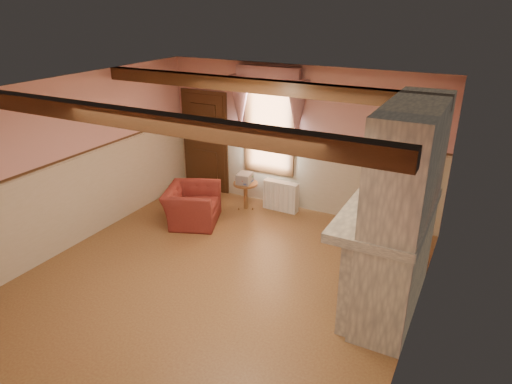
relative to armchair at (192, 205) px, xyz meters
The scene contains 26 objects.
floor 2.08m from the armchair, 45.08° to the right, with size 5.50×6.00×0.01m, color brown.
ceiling 3.20m from the armchair, 45.08° to the right, with size 5.50×6.00×0.01m, color silver.
wall_back 2.37m from the armchair, 46.85° to the left, with size 5.50×0.02×2.80m, color #D59593.
wall_front 4.80m from the armchair, 71.97° to the right, with size 5.50×0.02×2.80m, color #D59593.
wall_left 2.22m from the armchair, 131.81° to the right, with size 0.02×6.00×2.80m, color #D59593.
wall_right 4.57m from the armchair, 19.09° to the right, with size 0.02×6.00×2.80m, color #D59593.
wainscot 2.09m from the armchair, 45.08° to the right, with size 5.50×6.00×1.50m, color beige, non-canonical shape.
chair_rail 2.36m from the armchair, 45.08° to the right, with size 5.50×6.00×0.08m, color black, non-canonical shape.
firebox 3.56m from the armchair, 13.90° to the right, with size 0.20×0.95×0.90m, color black.
armchair is the anchor object (origin of this frame).
side_table 1.16m from the armchair, 59.26° to the left, with size 0.49×0.49×0.55m, color brown.
book_stack 1.18m from the armchair, 58.92° to the left, with size 0.26×0.32×0.20m, color #B7AD8C.
radiator 1.76m from the armchair, 44.99° to the left, with size 0.70×0.18×0.60m, color white.
bowl 3.97m from the armchair, 14.04° to the right, with size 0.34×0.34×0.08m, color brown.
mantel_clock 3.88m from the armchair, ahead, with size 0.14×0.24×0.20m, color black.
oil_lamp 3.90m from the armchair, ahead, with size 0.11×0.11×0.28m, color gold.
candle_red 4.15m from the armchair, 21.93° to the right, with size 0.06×0.06×0.16m, color #B11531.
jar_yellow 4.13m from the armchair, 21.53° to the right, with size 0.06×0.06×0.12m, color gold.
fireplace 4.11m from the armchair, 12.43° to the right, with size 0.85×2.00×2.80m, color gray.
mantel 3.93m from the armchair, 13.01° to the right, with size 1.05×2.05×0.12m, color gray.
overmantel_mirror 3.96m from the armchair, 13.67° to the right, with size 0.06×1.44×1.04m, color silver.
door 1.77m from the armchair, 113.63° to the left, with size 1.10×0.10×2.10m, color black.
window 2.18m from the armchair, 60.73° to the left, with size 1.06×0.08×2.02m, color white.
window_drapes 2.53m from the armchair, 59.21° to the left, with size 1.30×0.14×1.40m, color gray.
ceiling_beam_front 3.84m from the armchair, 61.35° to the right, with size 5.50×0.18×0.20m, color black.
ceiling_beam_back 2.78m from the armchair, ahead, with size 5.50×0.18×0.20m, color black.
Camera 1 is at (3.20, -4.84, 3.88)m, focal length 32.00 mm.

